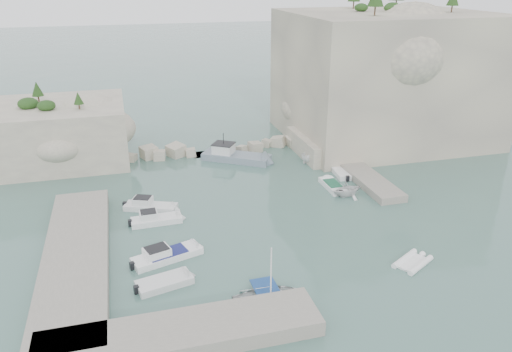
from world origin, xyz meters
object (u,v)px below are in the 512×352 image
object	(u,v)px
rowboat	(271,303)
tender_east_d	(318,164)
inflatable_dinghy	(412,264)
tender_east_a	(347,196)
motorboat_d	(168,259)
tender_east_b	(332,188)
work_boat	(237,160)
motorboat_a	(151,209)
motorboat_b	(157,223)
motorboat_e	(165,285)
tender_east_c	(340,173)

from	to	relation	value
rowboat	tender_east_d	size ratio (longest dim) A/B	1.25
inflatable_dinghy	tender_east_a	size ratio (longest dim) A/B	1.09
rowboat	inflatable_dinghy	bearing A→B (deg)	-82.81
motorboat_d	tender_east_b	world-z (taller)	motorboat_d
motorboat_d	tender_east_d	distance (m)	26.38
motorboat_d	work_boat	distance (m)	23.54
motorboat_a	inflatable_dinghy	size ratio (longest dim) A/B	1.53
tender_east_b	work_boat	bearing A→B (deg)	35.95
motorboat_d	motorboat_b	xyz separation A→B (m)	(-0.30, 6.66, 0.00)
work_boat	tender_east_b	bearing A→B (deg)	-20.81
tender_east_a	work_boat	xyz separation A→B (m)	(-8.77, 13.38, 0.00)
motorboat_a	rowboat	bearing A→B (deg)	-44.89
motorboat_b	tender_east_d	world-z (taller)	tender_east_d
motorboat_b	motorboat_e	world-z (taller)	motorboat_b
inflatable_dinghy	tender_east_c	size ratio (longest dim) A/B	0.69
motorboat_d	motorboat_b	size ratio (longest dim) A/B	1.23
rowboat	work_boat	world-z (taller)	work_boat
motorboat_e	work_boat	bearing A→B (deg)	51.58
work_boat	tender_east_d	bearing A→B (deg)	10.45
tender_east_c	tender_east_d	bearing A→B (deg)	27.23
tender_east_a	tender_east_c	size ratio (longest dim) A/B	0.63
inflatable_dinghy	tender_east_c	xyz separation A→B (m)	(2.54, 19.63, 0.00)
tender_east_a	rowboat	bearing A→B (deg)	131.20
motorboat_d	rowboat	xyz separation A→B (m)	(6.46, -7.91, 0.00)
motorboat_b	work_boat	size ratio (longest dim) A/B	0.55
motorboat_b	motorboat_a	size ratio (longest dim) A/B	0.91
rowboat	tender_east_c	distance (m)	26.24
tender_east_c	tender_east_a	bearing A→B (deg)	167.61
rowboat	tender_east_a	bearing A→B (deg)	-41.53
tender_east_a	tender_east_d	size ratio (longest dim) A/B	0.79
tender_east_c	work_boat	bearing A→B (deg)	61.20
motorboat_a	tender_east_c	world-z (taller)	motorboat_a
motorboat_d	tender_east_a	xyz separation A→B (m)	(19.57, 7.53, 0.00)
motorboat_b	tender_east_c	xyz separation A→B (m)	(21.83, 6.91, 0.00)
tender_east_a	inflatable_dinghy	bearing A→B (deg)	169.11
inflatable_dinghy	work_boat	bearing A→B (deg)	77.03
motorboat_a	tender_east_c	xyz separation A→B (m)	(22.14, 3.90, 0.00)
motorboat_e	motorboat_a	size ratio (longest dim) A/B	0.80
motorboat_d	motorboat_e	xyz separation A→B (m)	(-0.61, -3.74, 0.00)
motorboat_a	motorboat_d	bearing A→B (deg)	-63.21
motorboat_a	tender_east_d	bearing A→B (deg)	42.66
rowboat	inflatable_dinghy	xyz separation A→B (m)	(12.54, 1.85, 0.00)
motorboat_e	inflatable_dinghy	bearing A→B (deg)	-20.34
motorboat_e	motorboat_a	world-z (taller)	motorboat_a
motorboat_a	tender_east_a	world-z (taller)	tender_east_a
tender_east_b	tender_east_d	bearing A→B (deg)	-10.02
rowboat	tender_east_a	distance (m)	20.26
motorboat_d	motorboat_a	xyz separation A→B (m)	(-0.60, 9.67, 0.00)
tender_east_a	motorboat_d	bearing A→B (deg)	102.59
tender_east_b	motorboat_d	bearing A→B (deg)	117.23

